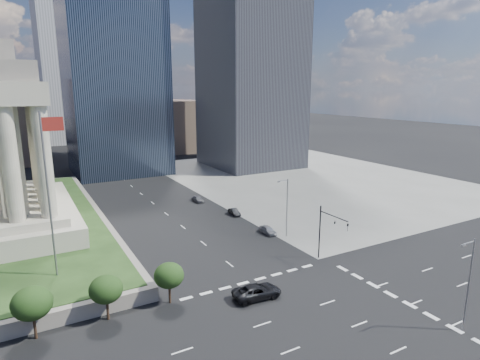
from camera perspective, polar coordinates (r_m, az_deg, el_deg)
ground at (r=131.56m, az=-18.01°, el=1.50°), size 500.00×500.00×0.00m
sidewalk_ne at (r=114.61m, az=9.56°, el=0.36°), size 68.00×90.00×0.03m
flagpole at (r=52.22m, az=-25.51°, el=-0.85°), size 2.52×0.24×20.00m
midrise_glass at (r=124.94m, az=-17.58°, el=14.82°), size 26.00×26.00×60.00m
highrise_ne at (r=132.78m, az=1.56°, el=23.93°), size 26.00×28.00×100.00m
building_filler_ne at (r=167.45m, az=-9.52°, el=7.70°), size 20.00×30.00×20.00m
traffic_signal_ne at (r=58.24m, az=12.47°, el=-6.62°), size 0.30×5.74×8.00m
street_lamp_south at (r=47.18m, az=29.72°, el=-12.26°), size 2.13×0.22×10.00m
street_lamp_north at (r=66.97m, az=6.59°, el=-3.47°), size 2.13×0.22×10.00m
pickup_truck at (r=49.46m, az=2.45°, el=-15.56°), size 3.22×6.16×1.66m
parked_sedan_near at (r=69.56m, az=3.99°, el=-7.11°), size 1.74×4.01×1.35m
parked_sedan_mid at (r=79.43m, az=-0.82°, el=-4.57°), size 1.63×3.81×1.22m
parked_sedan_far at (r=89.05m, az=-6.04°, el=-2.68°), size 4.01×1.70×1.35m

